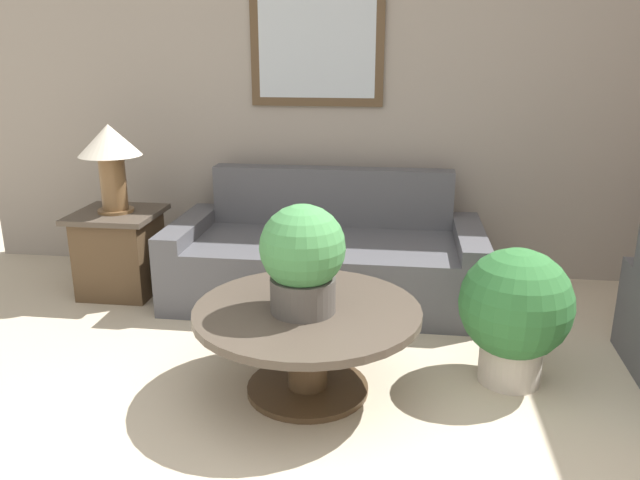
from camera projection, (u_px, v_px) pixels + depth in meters
name	position (u px, v px, depth m)	size (l,w,h in m)	color
wall_back	(408.00, 96.00, 4.42)	(6.58, 0.09, 2.60)	gray
couch_main	(326.00, 259.00, 4.22)	(2.06, 0.94, 0.83)	#4C4C51
coffee_table	(307.00, 331.00, 3.02)	(1.10, 1.10, 0.45)	#4C3823
side_table	(120.00, 251.00, 4.30)	(0.56, 0.56, 0.58)	#4C3823
table_lamp	(110.00, 152.00, 4.09)	(0.41, 0.41, 0.59)	brown
potted_plant_on_table	(303.00, 257.00, 2.87)	(0.40, 0.40, 0.52)	#4C4742
potted_plant_floor	(515.00, 310.00, 3.10)	(0.56, 0.56, 0.71)	beige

